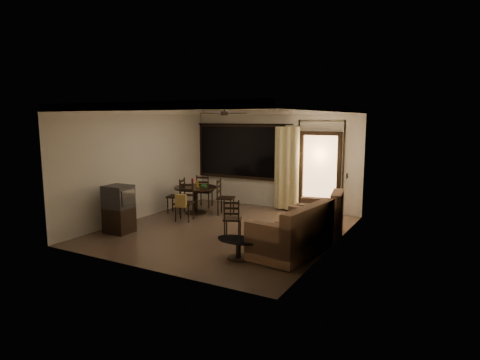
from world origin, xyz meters
The scene contains 12 objects.
ground centered at (0.00, 0.00, 0.00)m, with size 5.50×5.50×0.00m, color #7F6651.
room_shell centered at (0.59, 1.77, 1.83)m, with size 5.50×6.70×5.50m.
dining_table centered at (-1.56, 1.07, 0.57)m, with size 1.15×1.15×0.94m.
dining_chair_west centered at (-2.04, 0.84, 0.28)m, with size 0.52×0.52×0.95m.
dining_chair_east centered at (-0.76, 1.29, 0.28)m, with size 0.52×0.52×0.95m.
dining_chair_south centered at (-1.33, 0.24, 0.31)m, with size 0.52×0.56×0.95m.
dining_chair_north centered at (-1.78, 1.82, 0.28)m, with size 0.52×0.52×0.95m.
tv_cabinet centered at (-1.97, -1.33, 0.54)m, with size 0.59×0.53×1.07m.
sofa centered at (2.01, -0.83, 0.38)m, with size 1.16×1.87×0.94m.
armchair centered at (2.08, 0.67, 0.39)m, with size 1.11×1.11×0.95m.
coffee_table centered at (1.20, -1.54, 0.24)m, with size 0.83×0.50×0.37m.
side_chair centered at (0.44, -0.43, 0.25)m, with size 0.49×0.49×0.85m.
Camera 1 is at (4.61, -7.68, 2.52)m, focal length 30.00 mm.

